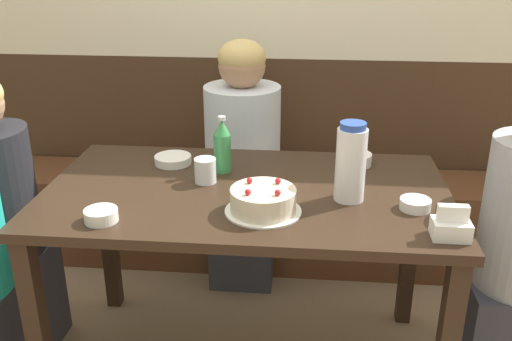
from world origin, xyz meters
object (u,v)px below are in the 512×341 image
Objects in this scene: bench_seat at (264,218)px; bowl_side_dish at (101,215)px; water_pitcher at (351,163)px; glass_water_tall at (205,171)px; birthday_cake at (263,201)px; bowl_soup_white at (355,159)px; soju_bottle at (222,146)px; napkin_holder at (451,226)px; bowl_sauce_shallow at (415,204)px; person_teal_shirt at (243,167)px; bowl_rice_small at (173,160)px.

bowl_side_dish is at bearing -110.65° from bench_seat.
water_pitcher is 3.01× the size of glass_water_tall.
birthday_cake is 2.76× the size of glass_water_tall.
birthday_cake reaches higher than bowl_side_dish.
soju_bottle is at bearing -166.70° from bowl_soup_white.
glass_water_tall is at bearing 135.40° from birthday_cake.
birthday_cake is 0.32m from water_pitcher.
glass_water_tall is (-0.55, -0.23, 0.02)m from bowl_soup_white.
soju_bottle is (-0.11, -0.68, 0.64)m from bench_seat.
bench_seat is at bearing 119.39° from napkin_holder.
soju_bottle is 0.73m from bowl_sauce_shallow.
birthday_cake is at bearing -156.01° from water_pitcher.
person_teal_shirt is (-0.16, 0.84, -0.22)m from birthday_cake.
soju_bottle reaches higher than napkin_holder.
napkin_holder is at bearing -0.45° from bowl_side_dish.
bowl_side_dish is at bearing 179.55° from napkin_holder.
bowl_sauce_shallow is at bearing -15.35° from water_pitcher.
bowl_sauce_shallow is (-0.07, 0.19, -0.02)m from napkin_holder.
bowl_rice_small is at bearing 77.79° from bowl_side_dish.
glass_water_tall is at bearing 51.29° from bowl_side_dish.
person_teal_shirt is at bearing -118.38° from bench_seat.
bowl_rice_small is at bearing -175.40° from bowl_soup_white.
bowl_side_dish is at bearing -169.77° from bowl_sauce_shallow.
person_teal_shirt is (-0.73, 0.96, -0.22)m from napkin_holder.
birthday_cake is at bearing 167.94° from napkin_holder.
bowl_side_dish reaches higher than bowl_rice_small.
napkin_holder reaches higher than bowl_rice_small.
bowl_rice_small is 1.60× the size of glass_water_tall.
birthday_cake is 0.38m from soju_bottle.
soju_bottle reaches higher than birthday_cake.
bowl_soup_white is at bearing 82.88° from water_pitcher.
bowl_rice_small is at bearing 133.08° from glass_water_tall.
bowl_soup_white is at bearing 4.60° from bowl_rice_small.
napkin_holder is at bearing -60.61° from bench_seat.
water_pitcher is at bearing -22.08° from bowl_rice_small.
water_pitcher is 0.82m from bowl_side_dish.
bowl_side_dish is (-0.11, -0.51, 0.00)m from bowl_rice_small.
bench_seat is 1.16m from birthday_cake.
soju_bottle is at bearing 158.32° from bowl_sauce_shallow.
napkin_holder reaches higher than bowl_side_dish.
bowl_side_dish reaches higher than bowl_sauce_shallow.
napkin_holder is 0.86m from glass_water_tall.
water_pitcher is at bearing -97.12° from bowl_soup_white.
bench_seat is at bearing 69.35° from bowl_side_dish.
birthday_cake is 0.57m from napkin_holder.
soju_bottle is 0.55m from bowl_side_dish.
napkin_holder reaches higher than birthday_cake.
bowl_sauce_shallow is (0.88, -0.33, 0.00)m from bowl_rice_small.
napkin_holder is 1.05× the size of bowl_side_dish.
water_pitcher is 1.89× the size of bowl_rice_small.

